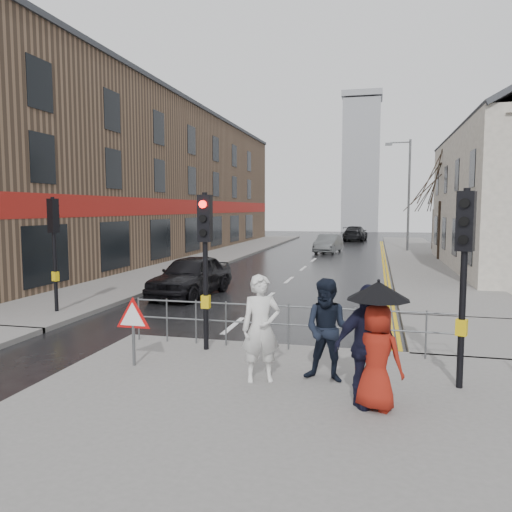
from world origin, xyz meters
The scene contains 22 objects.
ground centered at (0.00, 0.00, 0.00)m, with size 120.00×120.00×0.00m, color black.
near_pavement centered at (3.00, -3.50, 0.07)m, with size 10.00×9.00×0.14m, color #605E5B.
left_pavement centered at (-6.50, 23.00, 0.07)m, with size 4.00×44.00×0.14m, color #605E5B.
right_pavement centered at (6.50, 25.00, 0.07)m, with size 4.00×40.00×0.14m, color #605E5B.
pavement_bridge_right centered at (6.50, 3.00, 0.07)m, with size 4.00×4.20×0.14m, color #605E5B.
building_left_terrace centered at (-12.00, 22.00, 5.00)m, with size 8.00×42.00×10.00m, color brown.
church_tower centered at (1.50, 62.00, 9.00)m, with size 5.00×5.00×18.00m, color #919499.
traffic_signal_near_left centered at (0.20, 0.20, 2.46)m, with size 0.28×0.27×3.40m.
traffic_signal_near_right centered at (5.20, -1.00, 2.46)m, with size 0.34×0.33×3.40m.
traffic_signal_far_left centered at (-5.50, 3.00, 2.46)m, with size 0.34×0.33×3.40m.
guard_railing_front centered at (1.95, 0.60, 0.86)m, with size 7.14×0.04×1.00m.
warning_sign centered at (-0.80, -1.21, 1.04)m, with size 0.80×0.07×1.35m.
street_lamp centered at (5.82, 28.00, 4.71)m, with size 1.83×0.25×8.00m.
tree_near centered at (7.50, 22.00, 5.14)m, with size 2.40×2.40×6.58m.
tree_far centered at (8.00, 30.00, 4.42)m, with size 2.40×2.40×5.64m.
pedestrian_a centered at (1.81, -1.47, 1.09)m, with size 0.69×0.46×1.90m, color silver.
pedestrian_b centered at (2.97, -1.18, 1.06)m, with size 0.89×0.69×1.83m, color black.
pedestrian_with_umbrella centered at (3.81, -2.28, 1.24)m, with size 0.96×0.96×1.98m.
pedestrian_d centered at (3.64, -2.18, 1.10)m, with size 1.12×0.47×1.91m, color black.
car_parked centered at (-2.83, 7.17, 0.75)m, with size 1.76×4.38×1.49m, color black.
car_mid centered at (0.39, 26.45, 0.67)m, with size 1.41×4.05×1.33m, color #4C5051.
car_far centered at (1.74, 40.63, 0.73)m, with size 2.05×5.05×1.47m, color black.
Camera 1 is at (3.75, -9.89, 3.20)m, focal length 35.00 mm.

